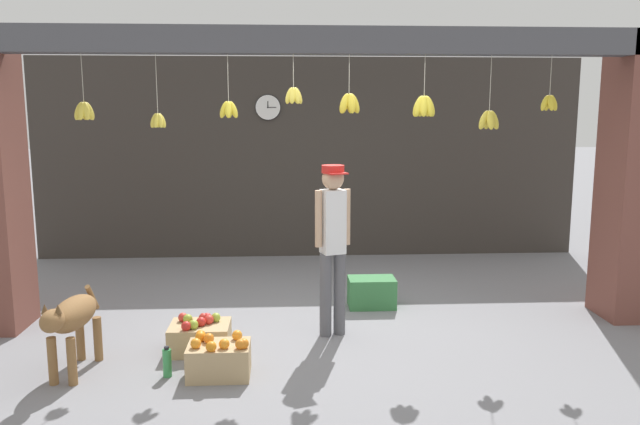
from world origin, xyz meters
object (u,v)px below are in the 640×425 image
at_px(fruit_crate_oranges, 219,358).
at_px(fruit_crate_apples, 200,336).
at_px(produce_box_green, 372,292).
at_px(water_bottle, 167,363).
at_px(shopkeeper, 333,237).
at_px(wall_clock, 268,107).
at_px(dog, 72,319).

xyz_separation_m(fruit_crate_oranges, fruit_crate_apples, (-0.22, 0.54, -0.01)).
bearing_deg(produce_box_green, water_bottle, -137.77).
bearing_deg(water_bottle, fruit_crate_apples, 70.30).
relative_size(shopkeeper, produce_box_green, 3.21).
distance_m(produce_box_green, wall_clock, 3.30).
bearing_deg(produce_box_green, dog, -148.62).
bearing_deg(dog, fruit_crate_apples, 121.19).
relative_size(produce_box_green, water_bottle, 2.00).
xyz_separation_m(fruit_crate_apples, water_bottle, (-0.19, -0.52, -0.02)).
height_order(dog, wall_clock, wall_clock).
bearing_deg(dog, wall_clock, 166.64).
relative_size(shopkeeper, water_bottle, 6.41).
height_order(dog, water_bottle, dog).
xyz_separation_m(dog, produce_box_green, (2.59, 1.58, -0.30)).
bearing_deg(shopkeeper, fruit_crate_apples, -2.62).
bearing_deg(water_bottle, shopkeeper, 32.24).
bearing_deg(produce_box_green, fruit_crate_oranges, -130.45).
distance_m(fruit_crate_oranges, water_bottle, 0.41).
bearing_deg(dog, shopkeeper, 116.61).
xyz_separation_m(shopkeeper, fruit_crate_apples, (-1.18, -0.34, -0.79)).
bearing_deg(water_bottle, wall_clock, 80.16).
relative_size(dog, fruit_crate_oranges, 1.89).
bearing_deg(produce_box_green, fruit_crate_apples, -145.16).
bearing_deg(shopkeeper, fruit_crate_oranges, 23.61).
xyz_separation_m(shopkeeper, fruit_crate_oranges, (-0.96, -0.88, -0.78)).
relative_size(shopkeeper, wall_clock, 4.41).
relative_size(shopkeeper, fruit_crate_apples, 3.09).
bearing_deg(wall_clock, water_bottle, -99.84).
distance_m(shopkeeper, produce_box_green, 1.22).
distance_m(fruit_crate_apples, produce_box_green, 2.03).
distance_m(shopkeeper, fruit_crate_oranges, 1.52).
distance_m(shopkeeper, water_bottle, 1.81).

